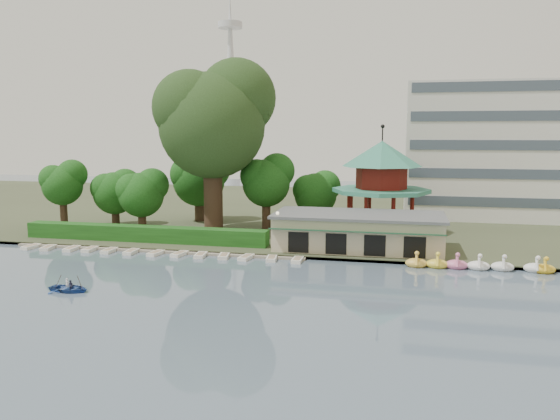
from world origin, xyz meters
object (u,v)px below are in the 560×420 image
(dock, at_px, (156,250))
(boathouse, at_px, (358,231))
(rowboat_with_passengers, at_px, (69,285))
(big_tree, at_px, (214,117))
(pavilion, at_px, (381,178))

(dock, height_order, boathouse, boathouse)
(dock, distance_m, rowboat_with_passengers, 15.79)
(boathouse, bearing_deg, big_tree, 161.65)
(boathouse, xyz_separation_m, rowboat_with_passengers, (-22.37, -20.55, -1.87))
(big_tree, bearing_deg, dock, -106.11)
(dock, xyz_separation_m, big_tree, (3.18, 11.02, 15.00))
(pavilion, distance_m, rowboat_with_passengers, 39.72)
(dock, relative_size, rowboat_with_passengers, 6.77)
(dock, xyz_separation_m, boathouse, (22.00, 4.77, 2.25))
(dock, relative_size, boathouse, 1.83)
(dock, bearing_deg, boathouse, 12.24)
(pavilion, bearing_deg, rowboat_with_passengers, -128.56)
(big_tree, relative_size, rowboat_with_passengers, 4.40)
(dock, bearing_deg, big_tree, 73.89)
(boathouse, distance_m, pavilion, 11.43)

